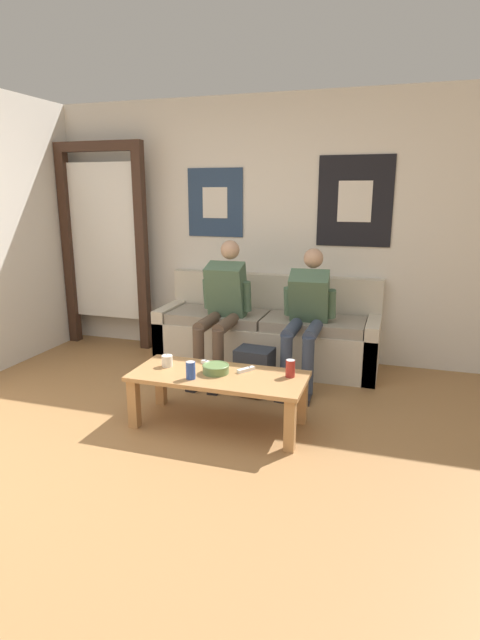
% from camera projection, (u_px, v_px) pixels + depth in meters
% --- Properties ---
extents(ground_plane, '(18.00, 18.00, 0.00)m').
position_uv_depth(ground_plane, '(128.00, 478.00, 2.96)').
color(ground_plane, '#9E7042').
extents(wall_back, '(10.00, 0.07, 2.55)m').
position_uv_depth(wall_back, '(252.00, 230.00, 5.02)').
color(wall_back, silver).
rests_on(wall_back, ground_plane).
extents(door_frame, '(1.00, 0.10, 2.15)m').
position_uv_depth(door_frame, '(104.00, 236.00, 5.30)').
color(door_frame, '#382319').
rests_on(door_frame, ground_plane).
extents(couch, '(2.13, 0.68, 0.85)m').
position_uv_depth(couch, '(267.00, 335.00, 4.87)').
color(couch, beige).
rests_on(couch, ground_plane).
extents(coffee_table, '(1.25, 0.54, 0.39)m').
position_uv_depth(coffee_table, '(219.00, 383.00, 3.56)').
color(coffee_table, '#B27F4C').
rests_on(coffee_table, ground_plane).
extents(person_seated_adult, '(0.47, 0.88, 1.21)m').
position_uv_depth(person_seated_adult, '(223.00, 304.00, 4.55)').
color(person_seated_adult, brown).
rests_on(person_seated_adult, ground_plane).
extents(person_seated_teen, '(0.47, 0.93, 1.16)m').
position_uv_depth(person_seated_teen, '(307.00, 312.00, 4.35)').
color(person_seated_teen, '#384256').
rests_on(person_seated_teen, ground_plane).
extents(backpack, '(0.32, 0.28, 0.39)m').
position_uv_depth(backpack, '(254.00, 372.00, 4.17)').
color(backpack, '#282D38').
rests_on(backpack, ground_plane).
extents(ceramic_bowl, '(0.19, 0.19, 0.06)m').
position_uv_depth(ceramic_bowl, '(216.00, 368.00, 3.56)').
color(ceramic_bowl, '#607F47').
rests_on(ceramic_bowl, coffee_table).
extents(pillar_candle, '(0.08, 0.08, 0.10)m').
position_uv_depth(pillar_candle, '(167.00, 361.00, 3.70)').
color(pillar_candle, silver).
rests_on(pillar_candle, coffee_table).
extents(drink_can_blue, '(0.07, 0.07, 0.12)m').
position_uv_depth(drink_can_blue, '(191.00, 370.00, 3.45)').
color(drink_can_blue, '#28479E').
rests_on(drink_can_blue, coffee_table).
extents(drink_can_red, '(0.07, 0.07, 0.12)m').
position_uv_depth(drink_can_red, '(290.00, 368.00, 3.48)').
color(drink_can_red, maroon).
rests_on(drink_can_red, coffee_table).
extents(game_controller_near_left, '(0.15, 0.08, 0.03)m').
position_uv_depth(game_controller_near_left, '(209.00, 363.00, 3.74)').
color(game_controller_near_left, white).
rests_on(game_controller_near_left, coffee_table).
extents(game_controller_near_right, '(0.11, 0.14, 0.03)m').
position_uv_depth(game_controller_near_right, '(246.00, 370.00, 3.60)').
color(game_controller_near_right, white).
rests_on(game_controller_near_right, coffee_table).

